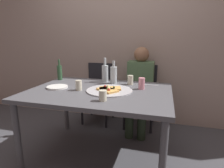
{
  "coord_description": "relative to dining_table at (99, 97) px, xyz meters",
  "views": [
    {
      "loc": [
        0.63,
        -1.77,
        1.28
      ],
      "look_at": [
        0.11,
        0.1,
        0.81
      ],
      "focal_mm": 30.02,
      "sensor_mm": 36.0,
      "label": 1
    }
  ],
  "objects": [
    {
      "name": "wine_glass",
      "position": [
        0.14,
        -0.31,
        0.12
      ],
      "size": [
        0.07,
        0.07,
        0.09
      ],
      "primitive_type": "cylinder",
      "color": "beige",
      "rests_on": "dining_table"
    },
    {
      "name": "beer_bottle",
      "position": [
        -0.06,
        0.39,
        0.19
      ],
      "size": [
        0.08,
        0.08,
        0.3
      ],
      "color": "#B2BCC1",
      "rests_on": "dining_table"
    },
    {
      "name": "plate_stack",
      "position": [
        -0.47,
        -0.03,
        0.08
      ],
      "size": [
        0.23,
        0.23,
        0.02
      ],
      "primitive_type": "cylinder",
      "color": "white",
      "rests_on": "dining_table"
    },
    {
      "name": "chair_right",
      "position": [
        0.32,
        0.92,
        -0.17
      ],
      "size": [
        0.44,
        0.44,
        0.9
      ],
      "rotation": [
        0.0,
        0.0,
        3.14
      ],
      "color": "black",
      "rests_on": "ground_plane"
    },
    {
      "name": "chair_left",
      "position": [
        -0.33,
        0.92,
        -0.17
      ],
      "size": [
        0.44,
        0.44,
        0.9
      ],
      "rotation": [
        0.0,
        0.0,
        3.14
      ],
      "color": "black",
      "rests_on": "ground_plane"
    },
    {
      "name": "dining_table",
      "position": [
        0.0,
        0.0,
        0.0
      ],
      "size": [
        1.46,
        1.04,
        0.76
      ],
      "color": "#4C4C51",
      "rests_on": "ground_plane"
    },
    {
      "name": "pizza_slice_extra",
      "position": [
        0.1,
        -0.04,
        0.1
      ],
      "size": [
        0.25,
        0.24,
        0.05
      ],
      "color": "tan",
      "rests_on": "pizza_tray"
    },
    {
      "name": "tumbler_far",
      "position": [
        0.27,
        0.33,
        0.13
      ],
      "size": [
        0.07,
        0.07,
        0.11
      ],
      "primitive_type": "cylinder",
      "color": "beige",
      "rests_on": "dining_table"
    },
    {
      "name": "guest_in_sweater",
      "position": [
        0.32,
        0.77,
        -0.04
      ],
      "size": [
        0.36,
        0.56,
        1.17
      ],
      "rotation": [
        0.0,
        0.0,
        3.14
      ],
      "color": "#4C6B47",
      "rests_on": "ground_plane"
    },
    {
      "name": "soda_can",
      "position": [
        0.42,
        0.16,
        0.14
      ],
      "size": [
        0.07,
        0.07,
        0.12
      ],
      "primitive_type": "cylinder",
      "color": "pink",
      "rests_on": "dining_table"
    },
    {
      "name": "pizza_slice_last",
      "position": [
        0.11,
        0.02,
        0.1
      ],
      "size": [
        0.25,
        0.19,
        0.05
      ],
      "color": "tan",
      "rests_on": "pizza_tray"
    },
    {
      "name": "ground_plane",
      "position": [
        0.0,
        0.0,
        -0.68
      ],
      "size": [
        8.0,
        8.0,
        0.0
      ],
      "primitive_type": "plane",
      "color": "#424247"
    },
    {
      "name": "pizza_tray",
      "position": [
        0.11,
        -0.0,
        0.08
      ],
      "size": [
        0.47,
        0.47,
        0.01
      ],
      "primitive_type": "cylinder",
      "color": "#ADADB2",
      "rests_on": "dining_table"
    },
    {
      "name": "tumbler_near",
      "position": [
        -0.2,
        -0.06,
        0.13
      ],
      "size": [
        0.07,
        0.07,
        0.1
      ],
      "primitive_type": "cylinder",
      "color": "beige",
      "rests_on": "dining_table"
    },
    {
      "name": "table_knife",
      "position": [
        0.48,
        0.34,
        0.08
      ],
      "size": [
        0.22,
        0.02,
        0.01
      ],
      "primitive_type": "cube",
      "rotation": [
        0.0,
        0.0,
        3.16
      ],
      "color": "#B7B7BC",
      "rests_on": "dining_table"
    },
    {
      "name": "back_wall",
      "position": [
        0.0,
        1.1,
        0.62
      ],
      "size": [
        6.0,
        0.1,
        2.6
      ],
      "primitive_type": "cube",
      "color": "gray",
      "rests_on": "ground_plane"
    },
    {
      "name": "wine_bottle",
      "position": [
        -0.66,
        0.34,
        0.18
      ],
      "size": [
        0.06,
        0.06,
        0.26
      ],
      "color": "#2D5133",
      "rests_on": "dining_table"
    },
    {
      "name": "water_bottle",
      "position": [
        0.07,
        0.33,
        0.18
      ],
      "size": [
        0.08,
        0.08,
        0.27
      ],
      "color": "#B2BCC1",
      "rests_on": "dining_table"
    }
  ]
}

